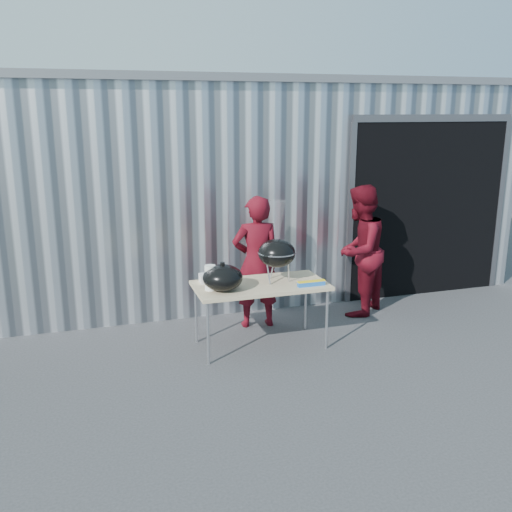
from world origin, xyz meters
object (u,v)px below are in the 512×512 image
object	(u,v)px
folding_table	(261,287)
person_cook	(256,262)
person_bystander	(359,251)
kettle_grill	(277,246)

from	to	relation	value
folding_table	person_cook	distance (m)	0.66
person_cook	person_bystander	world-z (taller)	person_bystander
folding_table	person_cook	size ratio (longest dim) A/B	0.90
person_cook	person_bystander	xyz separation A→B (m)	(1.43, 0.02, 0.03)
person_cook	person_bystander	distance (m)	1.43
person_cook	folding_table	bearing A→B (deg)	81.47
folding_table	person_bystander	world-z (taller)	person_bystander
folding_table	person_bystander	size ratio (longest dim) A/B	0.87
kettle_grill	person_cook	bearing A→B (deg)	95.28
kettle_grill	person_cook	distance (m)	0.69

